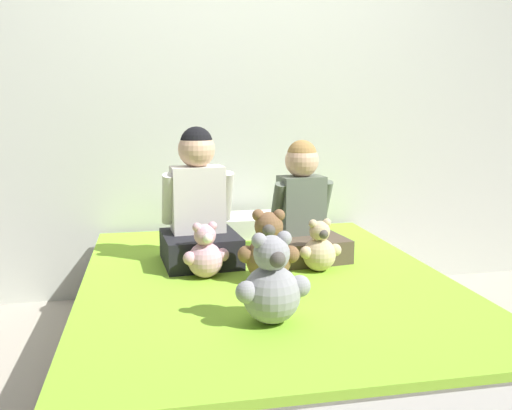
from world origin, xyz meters
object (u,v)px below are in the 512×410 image
at_px(child_on_left, 199,210).
at_px(teddy_bear_held_by_left_child, 205,254).
at_px(bed, 265,322).
at_px(pillow_at_headboard, 236,225).
at_px(teddy_bear_between_children, 268,251).
at_px(teddy_bear_held_by_right_child, 320,249).
at_px(child_on_right, 303,212).
at_px(teddy_bear_at_foot_of_bed, 272,285).

relative_size(child_on_left, teddy_bear_held_by_left_child, 2.62).
bearing_deg(bed, pillow_at_headboard, 90.00).
bearing_deg(teddy_bear_between_children, teddy_bear_held_by_right_child, 32.18).
distance_m(teddy_bear_between_children, pillow_at_headboard, 0.87).
height_order(child_on_right, teddy_bear_held_by_left_child, child_on_right).
bearing_deg(pillow_at_headboard, child_on_left, -117.11).
bearing_deg(teddy_bear_at_foot_of_bed, teddy_bear_held_by_right_child, 49.68).
bearing_deg(child_on_right, pillow_at_headboard, 109.14).
xyz_separation_m(bed, pillow_at_headboard, (0.00, 0.81, 0.26)).
distance_m(bed, child_on_right, 0.58).
distance_m(child_on_right, teddy_bear_between_children, 0.45).
height_order(child_on_right, teddy_bear_held_by_right_child, child_on_right).
bearing_deg(pillow_at_headboard, teddy_bear_at_foot_of_bed, -93.81).
bearing_deg(child_on_left, bed, -53.65).
distance_m(teddy_bear_held_by_left_child, teddy_bear_held_by_right_child, 0.51).
bearing_deg(teddy_bear_held_by_left_child, child_on_right, 15.96).
relative_size(bed, teddy_bear_held_by_left_child, 8.08).
bearing_deg(teddy_bear_held_by_left_child, teddy_bear_held_by_right_child, -11.13).
xyz_separation_m(bed, child_on_right, (0.25, 0.30, 0.43)).
distance_m(bed, teddy_bear_between_children, 0.35).
height_order(teddy_bear_held_by_right_child, teddy_bear_between_children, teddy_bear_between_children).
distance_m(bed, teddy_bear_held_by_left_child, 0.41).
xyz_separation_m(child_on_left, teddy_bear_at_foot_of_bed, (0.17, -0.80, -0.12)).
bearing_deg(teddy_bear_between_children, teddy_bear_at_foot_of_bed, -90.13).
bearing_deg(child_on_right, teddy_bear_at_foot_of_bed, -120.26).
xyz_separation_m(bed, child_on_left, (-0.26, 0.30, 0.46)).
height_order(bed, teddy_bear_held_by_left_child, teddy_bear_held_by_left_child).
xyz_separation_m(teddy_bear_held_by_right_child, pillow_at_headboard, (-0.26, 0.77, -0.05)).
height_order(teddy_bear_held_by_left_child, teddy_bear_at_foot_of_bed, teddy_bear_at_foot_of_bed).
relative_size(bed, teddy_bear_between_children, 6.36).
relative_size(teddy_bear_held_by_left_child, pillow_at_headboard, 0.43).
xyz_separation_m(teddy_bear_between_children, teddy_bear_at_foot_of_bed, (-0.09, -0.44, 0.00)).
bearing_deg(teddy_bear_held_by_right_child, bed, -179.03).
xyz_separation_m(child_on_left, child_on_right, (0.51, 0.00, -0.03)).
relative_size(child_on_right, pillow_at_headboard, 1.00).
xyz_separation_m(teddy_bear_held_by_right_child, teddy_bear_between_children, (-0.26, -0.10, 0.03)).
relative_size(bed, child_on_right, 3.46).
relative_size(teddy_bear_held_by_left_child, teddy_bear_at_foot_of_bed, 0.77).
bearing_deg(teddy_bear_at_foot_of_bed, bed, 72.32).
height_order(teddy_bear_held_by_left_child, teddy_bear_between_children, teddy_bear_between_children).
height_order(bed, child_on_right, child_on_right).
distance_m(bed, teddy_bear_at_foot_of_bed, 0.61).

